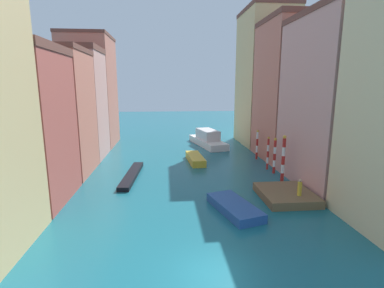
% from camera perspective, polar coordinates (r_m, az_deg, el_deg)
% --- Properties ---
extents(ground_plane, '(154.00, 154.00, 0.00)m').
position_cam_1_polar(ground_plane, '(39.61, -1.83, -3.14)').
color(ground_plane, '#196070').
extents(building_left_1, '(7.60, 8.08, 13.28)m').
position_cam_1_polar(building_left_1, '(28.24, -31.18, 3.07)').
color(building_left_1, '#B25147').
rests_on(building_left_1, ground).
extents(building_left_2, '(7.60, 8.12, 14.01)m').
position_cam_1_polar(building_left_2, '(35.87, -25.52, 5.61)').
color(building_left_2, '#C6705B').
rests_on(building_left_2, ground).
extents(building_left_3, '(7.60, 7.67, 15.11)m').
position_cam_1_polar(building_left_3, '(43.33, -22.02, 7.43)').
color(building_left_3, tan).
rests_on(building_left_3, ground).
extents(building_left_4, '(7.60, 9.73, 17.99)m').
position_cam_1_polar(building_left_4, '(51.78, -19.37, 9.72)').
color(building_left_4, '#C6705B').
rests_on(building_left_4, ground).
extents(building_right_1, '(7.60, 11.24, 16.95)m').
position_cam_1_polar(building_right_1, '(32.27, 26.54, 7.64)').
color(building_right_1, tan).
rests_on(building_right_1, ground).
extents(building_right_2, '(7.60, 10.03, 18.63)m').
position_cam_1_polar(building_right_2, '(41.85, 18.81, 9.96)').
color(building_right_2, '#C6705B').
rests_on(building_right_2, ground).
extents(building_right_3, '(7.60, 11.05, 22.31)m').
position_cam_1_polar(building_right_3, '(51.84, 14.06, 12.41)').
color(building_right_3, '#DBB77A').
rests_on(building_right_3, ground).
extents(waterfront_dock, '(4.47, 5.26, 0.71)m').
position_cam_1_polar(waterfront_dock, '(27.64, 17.97, -9.47)').
color(waterfront_dock, brown).
rests_on(waterfront_dock, ground).
extents(person_on_dock, '(0.36, 0.36, 1.46)m').
position_cam_1_polar(person_on_dock, '(26.60, 20.42, -8.11)').
color(person_on_dock, gold).
rests_on(person_on_dock, waterfront_dock).
extents(mooring_pole_0, '(0.38, 0.38, 4.96)m').
position_cam_1_polar(mooring_pole_0, '(31.66, 17.52, -2.66)').
color(mooring_pole_0, red).
rests_on(mooring_pole_0, ground).
extents(mooring_pole_1, '(0.33, 0.33, 4.15)m').
position_cam_1_polar(mooring_pole_1, '(34.49, 15.94, -2.15)').
color(mooring_pole_1, red).
rests_on(mooring_pole_1, ground).
extents(mooring_pole_2, '(0.27, 0.27, 4.00)m').
position_cam_1_polar(mooring_pole_2, '(35.88, 14.70, -1.70)').
color(mooring_pole_2, red).
rests_on(mooring_pole_2, ground).
extents(mooring_pole_3, '(0.31, 0.31, 4.05)m').
position_cam_1_polar(mooring_pole_3, '(40.62, 12.69, -0.05)').
color(mooring_pole_3, red).
rests_on(mooring_pole_3, ground).
extents(vaporetto_white, '(5.45, 11.06, 2.67)m').
position_cam_1_polar(vaporetto_white, '(49.17, 3.09, 0.94)').
color(vaporetto_white, white).
rests_on(vaporetto_white, ground).
extents(gondola_black, '(1.88, 9.44, 0.45)m').
position_cam_1_polar(gondola_black, '(32.94, -11.77, -6.00)').
color(gondola_black, black).
rests_on(gondola_black, ground).
extents(motorboat_0, '(2.18, 6.14, 0.89)m').
position_cam_1_polar(motorboat_0, '(38.45, 0.66, -2.90)').
color(motorboat_0, gold).
rests_on(motorboat_0, ground).
extents(motorboat_1, '(3.82, 6.07, 0.71)m').
position_cam_1_polar(motorboat_1, '(24.06, 8.34, -12.19)').
color(motorboat_1, '#234C93').
rests_on(motorboat_1, ground).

